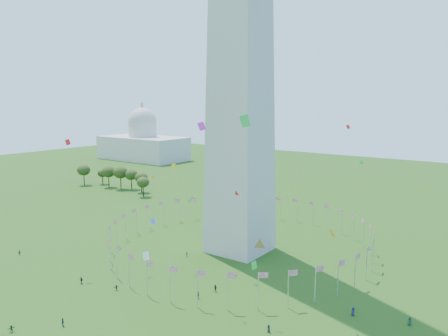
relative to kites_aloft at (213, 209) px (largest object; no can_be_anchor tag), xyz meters
The scene contains 6 objects.
ground 31.97m from the kites_aloft, 118.96° to the right, with size 600.00×600.00×0.00m, color #1D430F.
flag_ring 35.38m from the kites_aloft, 111.85° to the left, with size 80.24×80.24×9.00m.
capitol_building 249.00m from the kites_aloft, 140.32° to the left, with size 70.00×35.00×46.00m, color beige, non-canonical shape.
crowd 28.71m from the kites_aloft, 108.45° to the right, with size 107.61×58.15×1.97m.
kites_aloft is the anchor object (origin of this frame).
tree_line_west 137.73m from the kites_aloft, 149.34° to the left, with size 55.08×15.25×12.12m.
Camera 1 is at (73.75, -59.71, 47.00)m, focal length 35.00 mm.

